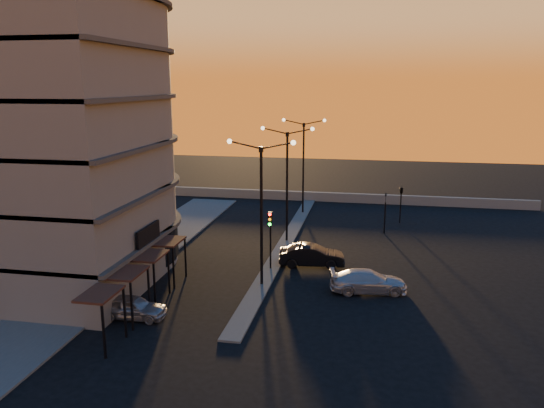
{
  "coord_description": "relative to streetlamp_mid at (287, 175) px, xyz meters",
  "views": [
    {
      "loc": [
        6.81,
        -31.77,
        12.88
      ],
      "look_at": [
        -0.27,
        4.93,
        4.33
      ],
      "focal_mm": 35.0,
      "sensor_mm": 36.0,
      "label": 1
    }
  ],
  "objects": [
    {
      "name": "ground",
      "position": [
        0.0,
        -10.0,
        -5.59
      ],
      "size": [
        120.0,
        120.0,
        0.0
      ],
      "primitive_type": "plane",
      "color": "black",
      "rests_on": "ground"
    },
    {
      "name": "sidewalk_west",
      "position": [
        -10.5,
        -6.0,
        -5.53
      ],
      "size": [
        5.0,
        40.0,
        0.12
      ],
      "primitive_type": "cube",
      "color": "#535350",
      "rests_on": "ground"
    },
    {
      "name": "median",
      "position": [
        0.0,
        0.0,
        -5.53
      ],
      "size": [
        1.2,
        36.0,
        0.12
      ],
      "primitive_type": "cube",
      "color": "#535350",
      "rests_on": "ground"
    },
    {
      "name": "parapet",
      "position": [
        2.0,
        16.0,
        -5.09
      ],
      "size": [
        44.0,
        0.5,
        1.0
      ],
      "primitive_type": "cube",
      "color": "slate",
      "rests_on": "ground"
    },
    {
      "name": "building",
      "position": [
        -14.0,
        -9.97,
        6.32
      ],
      "size": [
        14.35,
        17.08,
        25.0
      ],
      "color": "slate",
      "rests_on": "ground"
    },
    {
      "name": "streetlamp_near",
      "position": [
        0.0,
        -10.0,
        0.0
      ],
      "size": [
        4.32,
        0.32,
        9.51
      ],
      "color": "black",
      "rests_on": "ground"
    },
    {
      "name": "streetlamp_mid",
      "position": [
        0.0,
        0.0,
        0.0
      ],
      "size": [
        4.32,
        0.32,
        9.51
      ],
      "color": "black",
      "rests_on": "ground"
    },
    {
      "name": "streetlamp_far",
      "position": [
        0.0,
        10.0,
        0.0
      ],
      "size": [
        4.32,
        0.32,
        9.51
      ],
      "color": "black",
      "rests_on": "ground"
    },
    {
      "name": "traffic_light_main",
      "position": [
        0.0,
        -7.13,
        -2.7
      ],
      "size": [
        0.28,
        0.44,
        4.25
      ],
      "color": "black",
      "rests_on": "ground"
    },
    {
      "name": "signal_east_a",
      "position": [
        8.0,
        4.0,
        -3.66
      ],
      "size": [
        0.13,
        0.16,
        3.6
      ],
      "color": "black",
      "rests_on": "ground"
    },
    {
      "name": "signal_east_b",
      "position": [
        9.5,
        8.0,
        -2.49
      ],
      "size": [
        0.42,
        1.99,
        3.6
      ],
      "color": "black",
      "rests_on": "ground"
    },
    {
      "name": "car_hatchback",
      "position": [
        -6.09,
        -16.18,
        -4.94
      ],
      "size": [
        3.89,
        1.67,
        1.31
      ],
      "primitive_type": "imported",
      "rotation": [
        0.0,
        0.0,
        1.6
      ],
      "color": "#AAABB1",
      "rests_on": "ground"
    },
    {
      "name": "car_sedan",
      "position": [
        2.75,
        -5.59,
        -4.82
      ],
      "size": [
        4.84,
        2.19,
        1.54
      ],
      "primitive_type": "imported",
      "rotation": [
        0.0,
        0.0,
        1.69
      ],
      "color": "black",
      "rests_on": "ground"
    },
    {
      "name": "car_wagon",
      "position": [
        6.83,
        -9.77,
        -4.89
      ],
      "size": [
        5.1,
        2.77,
        1.4
      ],
      "primitive_type": "imported",
      "rotation": [
        0.0,
        0.0,
        1.74
      ],
      "color": "#B9BBC1",
      "rests_on": "ground"
    }
  ]
}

